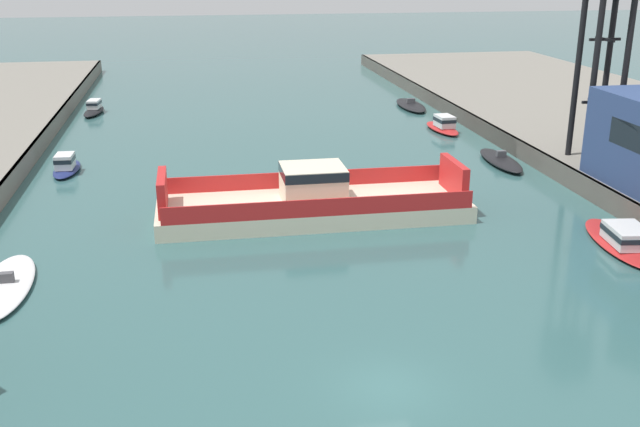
{
  "coord_description": "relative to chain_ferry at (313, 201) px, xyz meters",
  "views": [
    {
      "loc": [
        -6.92,
        -24.05,
        15.9
      ],
      "look_at": [
        0.0,
        15.25,
        2.0
      ],
      "focal_mm": 41.31,
      "sensor_mm": 36.0,
      "label": 1
    }
  ],
  "objects": [
    {
      "name": "moored_boat_near_left",
      "position": [
        16.47,
        22.33,
        -0.45
      ],
      "size": [
        2.49,
        6.32,
        1.62
      ],
      "color": "red",
      "rests_on": "ground"
    },
    {
      "name": "moored_boat_near_right",
      "position": [
        -17.74,
        37.05,
        -0.52
      ],
      "size": [
        2.34,
        6.05,
        1.45
      ],
      "color": "black",
      "rests_on": "ground"
    },
    {
      "name": "ground_plane",
      "position": [
        -0.44,
        -20.33,
        -1.05
      ],
      "size": [
        400.0,
        400.0,
        0.0
      ],
      "primitive_type": "plane",
      "color": "#335B5B"
    },
    {
      "name": "moored_boat_far_right",
      "position": [
        17.2,
        10.18,
        -0.75
      ],
      "size": [
        2.44,
        7.67,
        1.09
      ],
      "color": "black",
      "rests_on": "ground"
    },
    {
      "name": "chain_ferry",
      "position": [
        0.0,
        0.0,
        0.0
      ],
      "size": [
        19.91,
        6.33,
        3.41
      ],
      "color": "beige",
      "rests_on": "ground"
    },
    {
      "name": "moored_boat_far_left",
      "position": [
        16.85,
        34.41,
        -0.78
      ],
      "size": [
        2.79,
        8.26,
        1.04
      ],
      "color": "black",
      "rests_on": "ground"
    },
    {
      "name": "moored_boat_upstream_a",
      "position": [
        16.86,
        -8.36,
        -0.53
      ],
      "size": [
        3.92,
        8.57,
        1.37
      ],
      "color": "red",
      "rests_on": "ground"
    },
    {
      "name": "moored_boat_mid_right",
      "position": [
        -17.18,
        -8.19,
        -0.84
      ],
      "size": [
        2.85,
        8.36,
        0.91
      ],
      "color": "white",
      "rests_on": "ground"
    },
    {
      "name": "moored_boat_mid_left",
      "position": [
        -17.3,
        13.66,
        -0.48
      ],
      "size": [
        2.05,
        5.55,
        1.53
      ],
      "color": "navy",
      "rests_on": "ground"
    }
  ]
}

